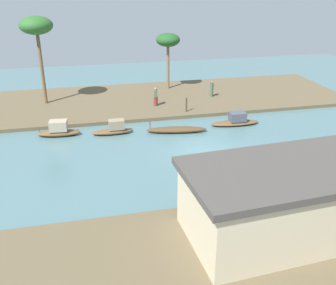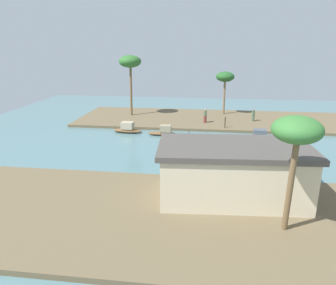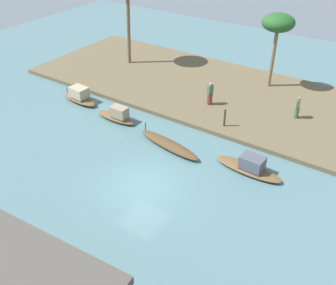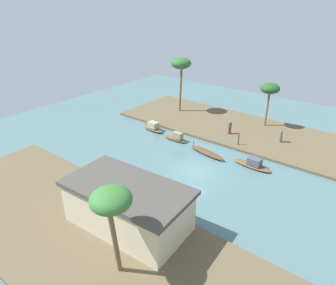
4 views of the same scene
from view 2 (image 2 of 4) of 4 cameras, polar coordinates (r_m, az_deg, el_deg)
river_water at (r=31.14m, az=8.71°, el=-1.57°), size 61.73×61.73×0.00m
riverbank_left at (r=43.40m, az=8.45°, el=4.03°), size 36.18×11.62×0.31m
riverbank_right at (r=19.39m, az=9.33°, el=-13.29°), size 36.18×11.62×0.31m
sampan_near_left_bank at (r=34.91m, az=7.12°, el=0.98°), size 4.97×1.73×0.99m
sampan_upstream_small at (r=35.99m, az=-0.79°, el=1.91°), size 3.24×0.91×1.17m
sampan_with_tall_canopy at (r=35.79m, az=15.64°, el=1.10°), size 4.23×1.35×1.11m
sampan_midstream at (r=37.39m, az=-7.17°, el=2.44°), size 3.45×1.38×1.25m
person_on_near_bank at (r=42.67m, az=14.81°, el=4.62°), size 0.41×0.44×1.62m
person_by_mooring at (r=40.75m, az=6.57°, el=4.55°), size 0.49×0.49×1.75m
mooring_post at (r=38.60m, az=10.03°, el=3.52°), size 0.14×0.14×1.28m
palm_tree_left_near at (r=45.65m, az=10.05°, el=11.21°), size 2.51×2.51×5.85m
palm_tree_left_far at (r=44.42m, az=-6.71°, el=13.81°), size 2.97×2.97×8.05m
palm_tree_right_tall at (r=16.87m, az=21.77°, el=1.54°), size 2.46×2.46×6.27m
riverside_building at (r=21.01m, az=11.41°, el=-5.03°), size 9.79×5.73×3.53m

